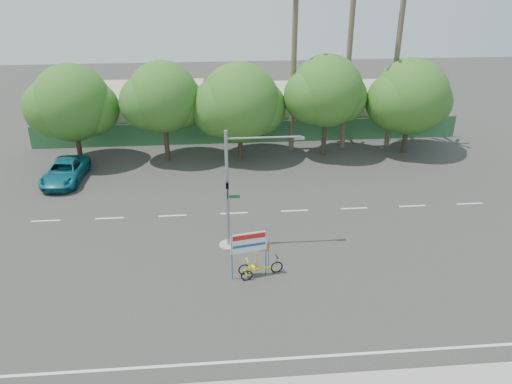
{
  "coord_description": "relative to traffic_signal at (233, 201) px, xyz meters",
  "views": [
    {
      "loc": [
        -3.07,
        -20.86,
        15.22
      ],
      "look_at": [
        -0.93,
        3.76,
        3.5
      ],
      "focal_mm": 35.0,
      "sensor_mm": 36.0,
      "label": 1
    }
  ],
  "objects": [
    {
      "name": "ground",
      "position": [
        2.2,
        -3.98,
        -2.92
      ],
      "size": [
        120.0,
        120.0,
        0.0
      ],
      "primitive_type": "plane",
      "color": "#33302D",
      "rests_on": "ground"
    },
    {
      "name": "palm_short",
      "position": [
        5.7,
        15.52,
        5.94
      ],
      "size": [
        3.73,
        3.79,
        14.45
      ],
      "color": "#70604C",
      "rests_on": "ground"
    },
    {
      "name": "traffic_signal",
      "position": [
        0.0,
        0.0,
        0.0
      ],
      "size": [
        4.72,
        1.1,
        7.0
      ],
      "color": "gray",
      "rests_on": "ground"
    },
    {
      "name": "tree_left",
      "position": [
        -4.85,
        14.02,
        2.14
      ],
      "size": [
        6.66,
        5.6,
        8.07
      ],
      "color": "#473828",
      "rests_on": "ground"
    },
    {
      "name": "tree_far_right",
      "position": [
        15.15,
        14.02,
        1.73
      ],
      "size": [
        7.38,
        6.2,
        7.94
      ],
      "color": "#473828",
      "rests_on": "ground"
    },
    {
      "name": "tree_far_left",
      "position": [
        -11.85,
        14.02,
        1.84
      ],
      "size": [
        7.14,
        6.0,
        7.96
      ],
      "color": "#473828",
      "rests_on": "ground"
    },
    {
      "name": "palm_mid",
      "position": [
        14.2,
        15.52,
        6.48
      ],
      "size": [
        3.73,
        3.79,
        15.45
      ],
      "color": "#70604C",
      "rests_on": "ground"
    },
    {
      "name": "tree_right",
      "position": [
        8.15,
        14.02,
        2.32
      ],
      "size": [
        6.9,
        5.8,
        8.36
      ],
      "color": "#473828",
      "rests_on": "ground"
    },
    {
      "name": "building_left",
      "position": [
        -7.8,
        22.02,
        -0.92
      ],
      "size": [
        12.0,
        8.0,
        4.0
      ],
      "primitive_type": "cube",
      "color": "#B5A890",
      "rests_on": "ground"
    },
    {
      "name": "pickup_truck",
      "position": [
        -12.04,
        10.28,
        -2.15
      ],
      "size": [
        2.83,
        5.66,
        1.54
      ],
      "primitive_type": "imported",
      "rotation": [
        0.0,
        0.0,
        -0.05
      ],
      "color": "#106273",
      "rests_on": "ground"
    },
    {
      "name": "fence",
      "position": [
        2.2,
        17.52,
        -1.92
      ],
      "size": [
        38.0,
        0.08,
        2.0
      ],
      "primitive_type": "cube",
      "color": "#336B3D",
      "rests_on": "ground"
    },
    {
      "name": "palm_tall",
      "position": [
        10.2,
        15.52,
        7.55
      ],
      "size": [
        3.73,
        3.79,
        17.45
      ],
      "color": "#70604C",
      "rests_on": "ground"
    },
    {
      "name": "tree_center",
      "position": [
        1.14,
        14.02,
        1.55
      ],
      "size": [
        7.62,
        6.4,
        7.85
      ],
      "color": "#473828",
      "rests_on": "ground"
    },
    {
      "name": "building_right",
      "position": [
        10.2,
        22.02,
        -1.12
      ],
      "size": [
        14.0,
        8.0,
        3.6
      ],
      "primitive_type": "cube",
      "color": "#B5A890",
      "rests_on": "ground"
    },
    {
      "name": "trike_billboard",
      "position": [
        0.91,
        -3.1,
        -1.81
      ],
      "size": [
        2.78,
        0.92,
        2.76
      ],
      "rotation": [
        0.0,
        0.0,
        0.19
      ],
      "color": "black",
      "rests_on": "ground"
    }
  ]
}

